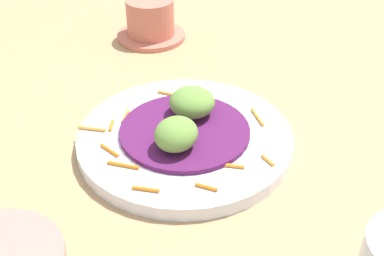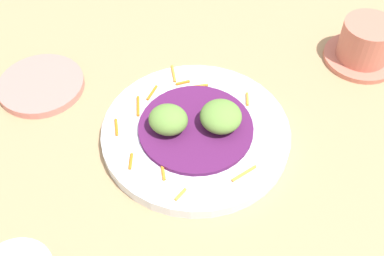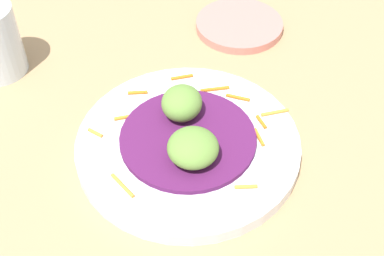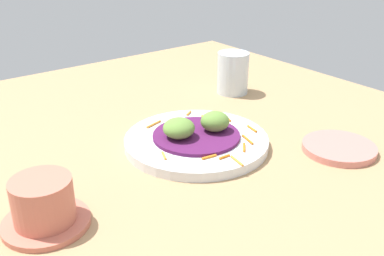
% 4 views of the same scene
% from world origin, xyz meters
% --- Properties ---
extents(table_surface, '(1.10, 1.10, 0.02)m').
position_xyz_m(table_surface, '(0.00, 0.00, 0.01)').
color(table_surface, tan).
rests_on(table_surface, ground).
extents(main_plate, '(0.25, 0.25, 0.02)m').
position_xyz_m(main_plate, '(-0.03, 0.03, 0.03)').
color(main_plate, silver).
rests_on(main_plate, table_surface).
extents(cabbage_bed, '(0.15, 0.15, 0.01)m').
position_xyz_m(cabbage_bed, '(-0.03, 0.03, 0.04)').
color(cabbage_bed, '#51194C').
rests_on(cabbage_bed, main_plate).
extents(carrot_garnish, '(0.20, 0.23, 0.00)m').
position_xyz_m(carrot_garnish, '(-0.05, 0.05, 0.04)').
color(carrot_garnish, orange).
rests_on(carrot_garnish, main_plate).
extents(guac_scoop_left, '(0.08, 0.08, 0.03)m').
position_xyz_m(guac_scoop_left, '(0.00, 0.02, 0.06)').
color(guac_scoop_left, olive).
rests_on(guac_scoop_left, cabbage_bed).
extents(guac_scoop_center, '(0.07, 0.07, 0.04)m').
position_xyz_m(guac_scoop_center, '(-0.07, 0.04, 0.06)').
color(guac_scoop_center, olive).
rests_on(guac_scoop_center, cabbage_bed).
extents(side_plate_small, '(0.13, 0.13, 0.01)m').
position_xyz_m(side_plate_small, '(-0.21, 0.20, 0.03)').
color(side_plate_small, tan).
rests_on(side_plate_small, table_surface).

